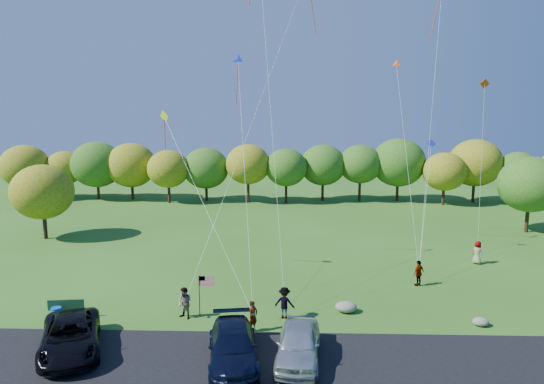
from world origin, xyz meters
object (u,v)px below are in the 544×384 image
(flyer_a, at_px, (253,316))
(park_bench, at_px, (67,308))
(minivan_dark, at_px, (70,336))
(flyer_c, at_px, (285,303))
(flyer_d, at_px, (419,273))
(trash_barrel, at_px, (57,315))
(flyer_b, at_px, (185,303))
(flyer_e, at_px, (477,253))
(minivan_navy, at_px, (233,347))
(minivan_silver, at_px, (298,343))

(flyer_a, height_order, park_bench, flyer_a)
(minivan_dark, bearing_deg, flyer_c, 1.87)
(minivan_dark, xyz_separation_m, flyer_d, (19.40, 9.99, 0.01))
(minivan_dark, height_order, trash_barrel, minivan_dark)
(flyer_b, bearing_deg, park_bench, -147.85)
(flyer_b, bearing_deg, flyer_c, 33.42)
(flyer_c, xyz_separation_m, trash_barrel, (-12.74, -0.94, -0.49))
(minivan_dark, relative_size, trash_barrel, 6.87)
(flyer_c, xyz_separation_m, flyer_d, (9.04, 5.57, -0.03))
(flyer_a, relative_size, flyer_e, 0.94)
(flyer_d, bearing_deg, flyer_e, -178.40)
(park_bench, bearing_deg, flyer_b, -5.78)
(minivan_dark, height_order, flyer_a, flyer_a)
(minivan_navy, bearing_deg, flyer_a, 70.74)
(flyer_e, distance_m, park_bench, 29.39)
(minivan_dark, height_order, flyer_e, flyer_e)
(flyer_e, bearing_deg, trash_barrel, 69.53)
(flyer_b, distance_m, flyer_c, 5.65)
(flyer_b, height_order, flyer_d, flyer_b)
(flyer_b, relative_size, flyer_c, 0.99)
(minivan_dark, relative_size, flyer_e, 3.20)
(minivan_silver, relative_size, trash_barrel, 5.84)
(flyer_b, distance_m, park_bench, 6.77)
(flyer_b, xyz_separation_m, flyer_d, (14.68, 5.80, -0.03))
(minivan_navy, height_order, minivan_silver, minivan_silver)
(minivan_dark, height_order, minivan_silver, minivan_silver)
(minivan_navy, bearing_deg, minivan_dark, 166.36)
(flyer_b, height_order, flyer_e, flyer_b)
(flyer_e, bearing_deg, flyer_d, 87.52)
(trash_barrel, bearing_deg, park_bench, 60.76)
(flyer_e, bearing_deg, flyer_c, 82.31)
(minivan_silver, relative_size, flyer_d, 2.80)
(flyer_b, distance_m, flyer_d, 15.79)
(flyer_a, height_order, flyer_b, flyer_b)
(minivan_dark, bearing_deg, flyer_b, 20.40)
(minivan_navy, bearing_deg, flyer_c, 57.71)
(flyer_b, bearing_deg, minivan_navy, -25.47)
(minivan_navy, bearing_deg, trash_barrel, 149.64)
(flyer_d, bearing_deg, park_bench, -23.57)
(minivan_silver, bearing_deg, park_bench, 166.06)
(minivan_silver, relative_size, flyer_b, 2.72)
(minivan_silver, xyz_separation_m, trash_barrel, (-13.42, 3.93, -0.48))
(flyer_a, distance_m, flyer_d, 12.98)
(minivan_navy, xyz_separation_m, park_bench, (-10.06, 4.85, -0.27))
(minivan_dark, xyz_separation_m, park_bench, (-2.05, 4.06, -0.27))
(minivan_dark, height_order, park_bench, minivan_dark)
(minivan_navy, relative_size, flyer_b, 3.05)
(flyer_c, bearing_deg, flyer_b, 16.09)
(flyer_e, bearing_deg, park_bench, 68.73)
(minivan_silver, xyz_separation_m, flyer_b, (-6.33, 4.64, 0.01))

